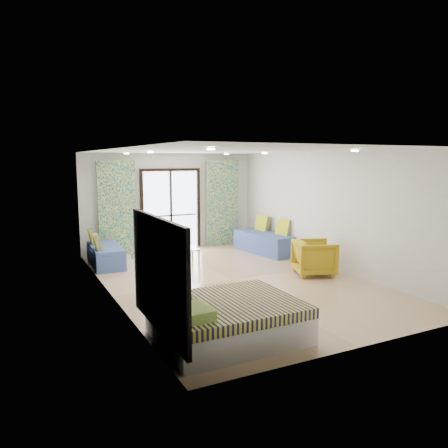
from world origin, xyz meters
name	(u,v)px	position (x,y,z in m)	size (l,w,h in m)	color
floor	(232,280)	(0.00, 0.00, 0.00)	(5.00, 7.50, 0.01)	tan
ceiling	(232,151)	(0.00, 0.00, 2.70)	(5.00, 7.50, 0.01)	silver
wall_back	(170,201)	(0.00, 3.75, 1.35)	(5.00, 0.01, 2.70)	silver
wall_front	(365,250)	(0.00, -3.75, 1.35)	(5.00, 0.01, 2.70)	silver
wall_left	(110,225)	(-2.50, 0.00, 1.35)	(0.01, 7.50, 2.70)	silver
wall_right	(327,210)	(2.50, 0.00, 1.35)	(0.01, 7.50, 2.70)	silver
balcony_door	(171,205)	(0.00, 3.72, 1.26)	(1.76, 0.08, 2.28)	black
balcony_rail	(171,216)	(0.00, 3.73, 0.95)	(1.52, 0.03, 0.04)	#595451
curtain_left	(117,208)	(-1.55, 3.57, 1.25)	(1.00, 0.10, 2.50)	silver
curtain_right	(222,203)	(1.55, 3.57, 1.25)	(1.00, 0.10, 2.50)	silver
downlight_a	(211,149)	(-1.40, -2.00, 2.67)	(0.12, 0.12, 0.02)	#FFE0B2
downlight_b	(355,151)	(1.40, -2.00, 2.67)	(0.12, 0.12, 0.02)	#FFE0B2
downlight_c	(150,152)	(-1.40, 1.00, 2.67)	(0.12, 0.12, 0.02)	#FFE0B2
downlight_d	(265,153)	(1.40, 1.00, 2.67)	(0.12, 0.12, 0.02)	#FFE0B2
downlight_e	(126,154)	(-1.40, 3.00, 2.67)	(0.12, 0.12, 0.02)	#FFE0B2
downlight_f	(227,154)	(1.40, 3.00, 2.67)	(0.12, 0.12, 0.02)	#FFE0B2
headboard	(158,274)	(-2.46, -2.66, 1.05)	(0.06, 2.10, 1.50)	black
switch_plate	(132,256)	(-2.47, -1.41, 1.05)	(0.02, 0.10, 0.10)	silver
bed	(226,319)	(-1.48, -2.66, 0.28)	(1.96, 1.60, 0.68)	silver
daybed_left	(105,254)	(-2.12, 2.56, 0.26)	(0.73, 1.73, 0.84)	#3B518E
daybed_right	(266,242)	(2.12, 2.05, 0.30)	(0.99, 2.02, 0.96)	#3B518E
coffee_table	(185,250)	(-0.38, 1.71, 0.36)	(0.67, 0.67, 0.71)	silver
vase	(184,245)	(-0.38, 1.75, 0.49)	(0.16, 0.17, 0.16)	white
armchair	(314,256)	(1.83, -0.43, 0.42)	(0.82, 0.77, 0.85)	#A98B15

